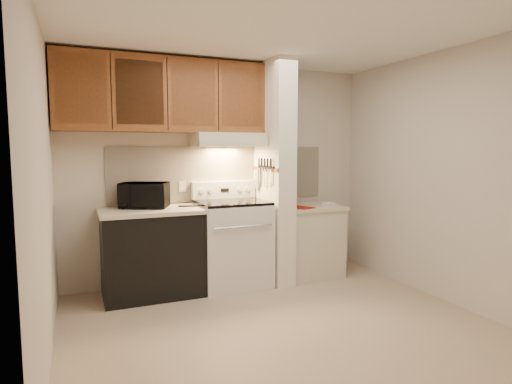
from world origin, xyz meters
TOP-DOWN VIEW (x-y plane):
  - floor at (0.00, 0.00)m, footprint 3.60×3.60m
  - ceiling at (0.00, 0.00)m, footprint 3.60×3.60m
  - wall_back at (0.00, 1.50)m, footprint 3.60×2.50m
  - wall_left at (-1.80, 0.00)m, footprint 0.02×3.00m
  - wall_right at (1.80, 0.00)m, footprint 0.02×3.00m
  - backsplash at (0.00, 1.49)m, footprint 2.60×0.02m
  - range_body at (0.00, 1.16)m, footprint 0.76×0.65m
  - oven_window at (0.00, 0.84)m, footprint 0.50×0.01m
  - oven_handle at (0.00, 0.80)m, footprint 0.65×0.02m
  - cooktop at (0.00, 1.16)m, footprint 0.74×0.64m
  - range_backguard at (0.00, 1.44)m, footprint 0.76×0.08m
  - range_display at (0.00, 1.40)m, footprint 0.10×0.01m
  - range_knob_left_outer at (-0.28, 1.40)m, footprint 0.05×0.02m
  - range_knob_left_inner at (-0.18, 1.40)m, footprint 0.05×0.02m
  - range_knob_right_inner at (0.18, 1.40)m, footprint 0.05×0.02m
  - range_knob_right_outer at (0.28, 1.40)m, footprint 0.05×0.02m
  - dishwasher_front at (-0.88, 1.17)m, footprint 1.00×0.63m
  - left_countertop at (-0.88, 1.17)m, footprint 1.04×0.67m
  - spoon_rest at (-0.48, 1.18)m, footprint 0.23×0.11m
  - teal_jar at (-0.83, 1.39)m, footprint 0.09×0.09m
  - outlet at (-0.48, 1.48)m, footprint 0.08×0.01m
  - microwave at (-0.93, 1.28)m, footprint 0.57×0.48m
  - partition_pillar at (0.51, 1.15)m, footprint 0.22×0.70m
  - pillar_trim at (0.39, 1.15)m, footprint 0.01×0.70m
  - knife_strip at (0.39, 1.10)m, footprint 0.02×0.42m
  - knife_blade_a at (0.38, 0.95)m, footprint 0.01×0.03m
  - knife_handle_a at (0.38, 0.94)m, footprint 0.02×0.02m
  - knife_blade_b at (0.38, 1.01)m, footprint 0.01×0.04m
  - knife_handle_b at (0.38, 1.03)m, footprint 0.02×0.02m
  - knife_blade_c at (0.38, 1.11)m, footprint 0.01×0.04m
  - knife_handle_c at (0.38, 1.11)m, footprint 0.02×0.02m
  - knife_blade_d at (0.38, 1.17)m, footprint 0.01×0.04m
  - knife_handle_d at (0.38, 1.19)m, footprint 0.02×0.02m
  - knife_blade_e at (0.38, 1.26)m, footprint 0.01×0.04m
  - knife_handle_e at (0.38, 1.27)m, footprint 0.02×0.02m
  - oven_mitt at (0.38, 1.32)m, footprint 0.03×0.09m
  - right_cab_base at (0.97, 1.15)m, footprint 0.70×0.60m
  - right_countertop at (0.97, 1.15)m, footprint 0.74×0.64m
  - red_folder at (0.79, 1.00)m, footprint 0.29×0.33m
  - white_box at (1.19, 1.05)m, footprint 0.16×0.13m
  - range_hood at (0.00, 1.28)m, footprint 0.78×0.44m
  - hood_lip at (0.00, 1.07)m, footprint 0.78×0.04m
  - upper_cabinets at (-0.69, 1.32)m, footprint 2.18×0.33m
  - cab_door_a at (-1.51, 1.17)m, footprint 0.46×0.01m
  - cab_gap_a at (-1.23, 1.16)m, footprint 0.01×0.01m
  - cab_door_b at (-0.96, 1.17)m, footprint 0.46×0.01m
  - cab_gap_b at (-0.69, 1.16)m, footprint 0.01×0.01m
  - cab_door_c at (-0.42, 1.17)m, footprint 0.46×0.01m
  - cab_gap_c at (-0.14, 1.16)m, footprint 0.01×0.01m
  - cab_door_d at (0.13, 1.17)m, footprint 0.46×0.01m

SIDE VIEW (x-z plane):
  - floor at x=0.00m, z-range 0.00..0.00m
  - right_cab_base at x=0.97m, z-range 0.00..0.81m
  - dishwasher_front at x=-0.88m, z-range 0.00..0.87m
  - range_body at x=0.00m, z-range 0.00..0.92m
  - oven_window at x=0.00m, z-range 0.35..0.65m
  - oven_handle at x=0.00m, z-range 0.71..0.73m
  - right_countertop at x=0.97m, z-range 0.81..0.85m
  - red_folder at x=0.79m, z-range 0.85..0.86m
  - white_box at x=1.19m, z-range 0.85..0.89m
  - left_countertop at x=-0.88m, z-range 0.87..0.91m
  - spoon_rest at x=-0.48m, z-range 0.91..0.93m
  - cooktop at x=0.00m, z-range 0.92..0.95m
  - teal_jar at x=-0.83m, z-range 0.91..1.01m
  - microwave at x=-0.93m, z-range 0.91..1.17m
  - range_backguard at x=0.00m, z-range 0.95..1.15m
  - range_display at x=0.00m, z-range 1.03..1.07m
  - range_knob_left_outer at x=-0.28m, z-range 1.03..1.07m
  - range_knob_left_inner at x=-0.18m, z-range 1.03..1.07m
  - range_knob_right_inner at x=0.18m, z-range 1.03..1.07m
  - range_knob_right_outer at x=0.28m, z-range 1.03..1.07m
  - outlet at x=-0.48m, z-range 1.04..1.16m
  - oven_mitt at x=0.38m, z-range 1.07..1.28m
  - knife_blade_c at x=0.38m, z-range 1.10..1.30m
  - knife_blade_b at x=0.38m, z-range 1.12..1.30m
  - knife_blade_e at x=0.38m, z-range 1.12..1.30m
  - knife_blade_a at x=0.38m, z-range 1.14..1.30m
  - knife_blade_d at x=0.38m, z-range 1.14..1.30m
  - backsplash at x=0.00m, z-range 0.92..1.55m
  - wall_back at x=0.00m, z-range 1.24..1.26m
  - wall_left at x=-1.80m, z-range 0.00..2.50m
  - wall_right at x=1.80m, z-range 0.00..2.50m
  - partition_pillar at x=0.51m, z-range 0.00..2.50m
  - pillar_trim at x=0.39m, z-range 1.28..1.32m
  - knife_strip at x=0.39m, z-range 1.30..1.34m
  - knife_handle_a at x=0.38m, z-range 1.32..1.42m
  - knife_handle_b at x=0.38m, z-range 1.32..1.42m
  - knife_handle_c at x=0.38m, z-range 1.32..1.42m
  - knife_handle_d at x=0.38m, z-range 1.32..1.42m
  - knife_handle_e at x=0.38m, z-range 1.32..1.42m
  - hood_lip at x=0.00m, z-range 1.55..1.61m
  - range_hood at x=0.00m, z-range 1.55..1.70m
  - upper_cabinets at x=-0.69m, z-range 1.70..2.47m
  - cab_door_a at x=-1.51m, z-range 1.77..2.40m
  - cab_gap_a at x=-1.23m, z-range 1.72..2.45m
  - cab_door_b at x=-0.96m, z-range 1.77..2.40m
  - cab_gap_b at x=-0.69m, z-range 1.72..2.45m
  - cab_door_c at x=-0.42m, z-range 1.77..2.40m
  - cab_gap_c at x=-0.14m, z-range 1.72..2.45m
  - cab_door_d at x=0.13m, z-range 1.77..2.40m
  - ceiling at x=0.00m, z-range 2.50..2.50m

